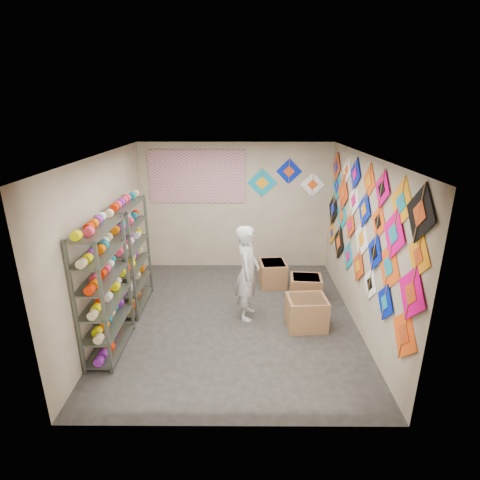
{
  "coord_description": "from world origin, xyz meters",
  "views": [
    {
      "loc": [
        0.13,
        -5.48,
        3.36
      ],
      "look_at": [
        0.1,
        0.3,
        1.3
      ],
      "focal_mm": 28.0,
      "sensor_mm": 36.0,
      "label": 1
    }
  ],
  "objects_px": {
    "shelf_rack_back": "(130,256)",
    "carton_a": "(306,312)",
    "shelf_rack_front": "(104,291)",
    "carton_c": "(273,273)",
    "carton_b": "(305,288)",
    "shopkeeper": "(247,273)"
  },
  "relations": [
    {
      "from": "shelf_rack_front",
      "to": "carton_b",
      "type": "xyz_separation_m",
      "value": [
        3.08,
        1.53,
        -0.72
      ]
    },
    {
      "from": "shelf_rack_front",
      "to": "carton_a",
      "type": "relative_size",
      "value": 3.09
    },
    {
      "from": "shelf_rack_front",
      "to": "carton_c",
      "type": "relative_size",
      "value": 3.46
    },
    {
      "from": "shelf_rack_front",
      "to": "carton_c",
      "type": "xyz_separation_m",
      "value": [
        2.53,
        2.15,
        -0.71
      ]
    },
    {
      "from": "carton_b",
      "to": "carton_c",
      "type": "relative_size",
      "value": 1.01
    },
    {
      "from": "carton_a",
      "to": "carton_c",
      "type": "relative_size",
      "value": 1.12
    },
    {
      "from": "carton_c",
      "to": "shelf_rack_back",
      "type": "bearing_deg",
      "value": -166.65
    },
    {
      "from": "shelf_rack_front",
      "to": "carton_c",
      "type": "height_order",
      "value": "shelf_rack_front"
    },
    {
      "from": "shopkeeper",
      "to": "carton_c",
      "type": "height_order",
      "value": "shopkeeper"
    },
    {
      "from": "carton_c",
      "to": "carton_a",
      "type": "bearing_deg",
      "value": -79.77
    },
    {
      "from": "shelf_rack_front",
      "to": "shelf_rack_back",
      "type": "relative_size",
      "value": 1.0
    },
    {
      "from": "shelf_rack_front",
      "to": "shopkeeper",
      "type": "distance_m",
      "value": 2.22
    },
    {
      "from": "carton_a",
      "to": "carton_c",
      "type": "height_order",
      "value": "carton_a"
    },
    {
      "from": "shelf_rack_front",
      "to": "shopkeeper",
      "type": "xyz_separation_m",
      "value": [
        2.0,
        0.94,
        -0.15
      ]
    },
    {
      "from": "shelf_rack_back",
      "to": "carton_a",
      "type": "height_order",
      "value": "shelf_rack_back"
    },
    {
      "from": "shelf_rack_back",
      "to": "shopkeeper",
      "type": "xyz_separation_m",
      "value": [
        2.0,
        -0.36,
        -0.15
      ]
    },
    {
      "from": "carton_a",
      "to": "carton_b",
      "type": "relative_size",
      "value": 1.11
    },
    {
      "from": "carton_a",
      "to": "carton_c",
      "type": "xyz_separation_m",
      "value": [
        -0.42,
        1.53,
        -0.02
      ]
    },
    {
      "from": "shelf_rack_back",
      "to": "carton_a",
      "type": "xyz_separation_m",
      "value": [
        2.95,
        -0.68,
        -0.69
      ]
    },
    {
      "from": "shelf_rack_front",
      "to": "shelf_rack_back",
      "type": "bearing_deg",
      "value": 90.0
    },
    {
      "from": "shelf_rack_back",
      "to": "carton_b",
      "type": "height_order",
      "value": "shelf_rack_back"
    },
    {
      "from": "shopkeeper",
      "to": "carton_b",
      "type": "bearing_deg",
      "value": -53.94
    }
  ]
}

